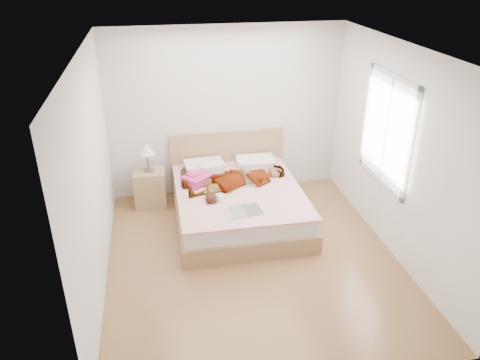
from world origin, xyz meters
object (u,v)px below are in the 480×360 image
Objects in this scene: bed at (238,201)px; phone at (199,164)px; magazine at (245,211)px; woman at (237,176)px; coffee_mug at (220,197)px; nightstand at (150,185)px; plush_toy at (210,197)px; towel at (197,178)px.

phone is at bearing 133.91° from bed.
phone is 1.31m from magazine.
woman is 0.36m from bed.
nightstand reaches higher than coffee_mug.
plush_toy is (-0.45, -0.48, -0.04)m from woman.
woman is 6.57× the size of plush_toy.
nightstand is at bearing 131.62° from magazine.
bed is 16.23× the size of coffee_mug.
woman reaches higher than towel.
nightstand is (-0.80, 1.01, -0.24)m from plush_toy.
magazine is at bearing -17.18° from woman.
plush_toy is at bearing -100.57° from phone.
woman is at bearing 86.50° from magazine.
nightstand is at bearing 152.87° from bed.
phone is at bearing 110.24° from magazine.
bed reaches higher than magazine.
bed is 4.18× the size of magazine.
coffee_mug is (-0.31, -0.37, 0.28)m from bed.
nightstand is at bearing 132.58° from coffee_mug.
magazine is 1.81m from nightstand.
towel is 0.64m from coffee_mug.
nightstand is (-1.20, 1.35, -0.19)m from magazine.
towel is (-0.56, 0.22, 0.32)m from bed.
nightstand is (-0.68, 0.42, -0.26)m from towel.
nightstand is (-0.92, 1.01, -0.23)m from coffee_mug.
coffee_mug is at bearing 1.40° from plush_toy.
coffee_mug is (-0.27, 0.34, 0.04)m from magazine.
phone is 0.89m from plush_toy.
phone is 0.38× the size of plush_toy.
bed is at bearing 87.27° from magazine.
magazine is (0.52, -0.93, -0.07)m from towel.
towel is at bearing -114.89° from woman.
towel is at bearing 119.22° from magazine.
bed is at bearing -27.13° from nightstand.
woman is 3.16× the size of towel.
plush_toy is at bearing -56.96° from woman.
magazine is at bearing -60.78° from towel.
plush_toy is (-0.44, -0.38, 0.30)m from bed.
towel is (-0.07, -0.29, -0.09)m from phone.
magazine is at bearing -48.38° from nightstand.
plush_toy is (0.05, -0.88, -0.11)m from phone.
nightstand is at bearing 128.30° from plush_toy.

